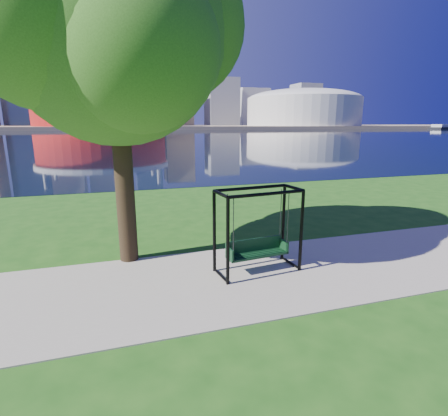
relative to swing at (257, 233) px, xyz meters
name	(u,v)px	position (x,y,z in m)	size (l,w,h in m)	color
ground	(232,270)	(-0.60, 0.23, -1.04)	(900.00, 900.00, 0.00)	#1E5114
path	(238,278)	(-0.60, -0.27, -1.02)	(120.00, 4.00, 0.03)	#9E937F
river	(123,136)	(-0.60, 102.23, -1.03)	(900.00, 180.00, 0.02)	black
far_bank	(117,127)	(-0.60, 306.23, -0.04)	(900.00, 228.00, 2.00)	#937F60
stadium	(100,106)	(-10.60, 235.23, 13.19)	(83.00, 83.00, 32.00)	maroon
arena	(303,107)	(134.40, 235.23, 14.84)	(84.00, 84.00, 26.56)	beige
skyline	(108,84)	(-4.86, 319.63, 34.85)	(392.00, 66.00, 96.50)	gray
swing	(257,233)	(0.00, 0.00, 0.00)	(2.18, 1.13, 2.14)	black
park_tree	(111,26)	(-3.14, 1.81, 4.91)	(6.89, 6.23, 8.56)	black
barge	(443,127)	(215.12, 184.21, 0.37)	(31.77, 19.38, 3.10)	black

